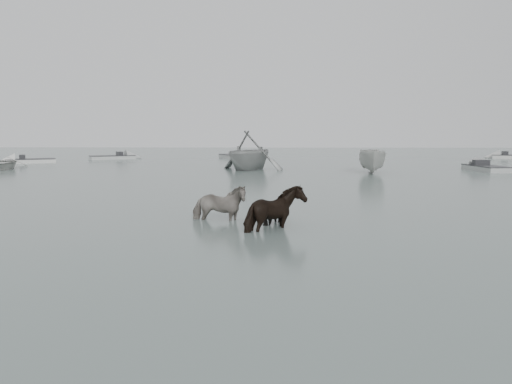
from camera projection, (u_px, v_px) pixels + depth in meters
ground at (243, 233)px, 14.08m from camera, size 140.00×140.00×0.00m
pony_pinto at (219, 197)px, 15.88m from camera, size 1.92×1.04×1.55m
pony_dark at (276, 202)px, 14.40m from camera, size 1.94×2.06×1.65m
pony_black at (275, 204)px, 15.59m from camera, size 1.29×1.21×1.15m
rowboat_trail at (250, 149)px, 36.37m from camera, size 6.99×7.31×2.99m
boat_small at (372, 160)px, 33.64m from camera, size 2.44×4.92×1.82m
skiff_port at (486, 166)px, 35.51m from camera, size 2.21×5.70×0.75m
skiff_outer at (31, 159)px, 43.93m from camera, size 5.72×3.97×0.75m
skiff_mid at (233, 154)px, 51.75m from camera, size 4.02×5.43×0.75m
skiff_star at (512, 155)px, 50.93m from camera, size 5.47×3.00×0.75m
skiff_far at (112, 156)px, 49.68m from camera, size 5.99×4.33×0.75m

